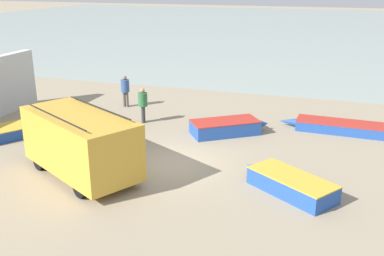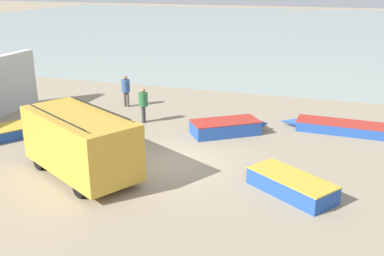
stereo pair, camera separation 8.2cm
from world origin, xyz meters
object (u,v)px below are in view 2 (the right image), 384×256
object	(u,v)px
fishing_rowboat_2	(228,127)
fishing_rowboat_0	(288,183)
parked_van	(80,142)
fishing_rowboat_3	(338,127)
fishing_rowboat_1	(20,129)
fisherman_0	(143,102)
fisherman_1	(126,88)

from	to	relation	value
fishing_rowboat_2	fishing_rowboat_0	bearing A→B (deg)	-92.19
parked_van	fishing_rowboat_3	world-z (taller)	parked_van
fishing_rowboat_0	fishing_rowboat_1	bearing A→B (deg)	25.51
fishing_rowboat_1	fisherman_0	xyz separation A→B (m)	(4.71, 3.57, 0.80)
fishing_rowboat_3	fisherman_1	world-z (taller)	fisherman_1
fishing_rowboat_0	fisherman_1	world-z (taller)	fisherman_1
fishing_rowboat_1	fishing_rowboat_2	bearing A→B (deg)	141.07
fishing_rowboat_1	fisherman_1	bearing A→B (deg)	-171.70
fishing_rowboat_1	fishing_rowboat_2	xyz separation A→B (m)	(9.21, 3.20, 0.07)
fishing_rowboat_2	fisherman_0	world-z (taller)	fisherman_0
fishing_rowboat_3	fisherman_0	world-z (taller)	fisherman_0
fishing_rowboat_2	fishing_rowboat_3	bearing A→B (deg)	-13.85
fishing_rowboat_0	fishing_rowboat_3	size ratio (longest dim) A/B	0.72
fisherman_0	fisherman_1	size ratio (longest dim) A/B	0.99
fishing_rowboat_3	fisherman_1	bearing A→B (deg)	-1.23
parked_van	fishing_rowboat_0	world-z (taller)	parked_van
fisherman_0	fishing_rowboat_3	bearing A→B (deg)	177.32
fishing_rowboat_2	fisherman_0	distance (m)	4.57
fishing_rowboat_3	fisherman_0	size ratio (longest dim) A/B	2.83
parked_van	fishing_rowboat_0	xyz separation A→B (m)	(7.50, 0.97, -0.97)
fishing_rowboat_0	fishing_rowboat_2	size ratio (longest dim) A/B	0.98
fishing_rowboat_2	fisherman_1	distance (m)	7.20
fisherman_1	fishing_rowboat_3	bearing A→B (deg)	-95.40
parked_van	fishing_rowboat_0	bearing A→B (deg)	-143.39
fishing_rowboat_2	fishing_rowboat_3	xyz separation A→B (m)	(4.90, 1.95, -0.08)
fishing_rowboat_1	fisherman_1	world-z (taller)	fisherman_1
fishing_rowboat_2	fisherman_0	xyz separation A→B (m)	(-4.50, 0.37, 0.73)
parked_van	fisherman_0	size ratio (longest dim) A/B	3.10
fisherman_0	fishing_rowboat_1	bearing A→B (deg)	24.95
fishing_rowboat_0	fishing_rowboat_3	xyz separation A→B (m)	(1.48, 7.15, -0.07)
fishing_rowboat_1	fisherman_0	distance (m)	5.97
fishing_rowboat_0	fisherman_0	xyz separation A→B (m)	(-7.92, 5.57, 0.75)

